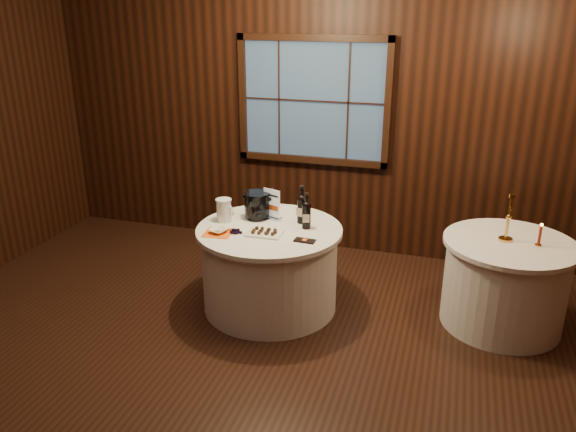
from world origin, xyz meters
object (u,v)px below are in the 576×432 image
(sign_stand, at_px, (273,208))
(chocolate_plate, at_px, (264,233))
(ice_bucket, at_px, (257,205))
(chocolate_box, at_px, (305,241))
(port_bottle_left, at_px, (302,207))
(glass_pitcher, at_px, (224,210))
(brass_candlestick, at_px, (508,224))
(side_table, at_px, (504,283))
(main_table, at_px, (270,267))
(cracker_bowl, at_px, (218,231))
(red_candle, at_px, (540,237))
(grape_bunch, at_px, (236,231))
(port_bottle_right, at_px, (306,213))

(sign_stand, height_order, chocolate_plate, sign_stand)
(ice_bucket, xyz_separation_m, chocolate_box, (0.56, -0.39, -0.12))
(sign_stand, distance_m, port_bottle_left, 0.28)
(chocolate_box, height_order, glass_pitcher, glass_pitcher)
(chocolate_plate, xyz_separation_m, brass_candlestick, (1.95, 0.47, 0.13))
(chocolate_plate, bearing_deg, side_table, 12.85)
(main_table, bearing_deg, ice_bucket, 133.29)
(cracker_bowl, bearing_deg, red_candle, 11.12)
(sign_stand, xyz_separation_m, cracker_bowl, (-0.34, -0.46, -0.08))
(glass_pitcher, relative_size, brass_candlestick, 0.50)
(ice_bucket, height_order, chocolate_plate, ice_bucket)
(port_bottle_left, bearing_deg, side_table, 21.12)
(sign_stand, distance_m, red_candle, 2.25)
(ice_bucket, relative_size, cracker_bowl, 1.74)
(sign_stand, relative_size, red_candle, 1.49)
(chocolate_plate, bearing_deg, grape_bunch, -167.78)
(chocolate_plate, bearing_deg, chocolate_box, -6.47)
(glass_pitcher, bearing_deg, chocolate_box, 1.50)
(main_table, height_order, chocolate_plate, chocolate_plate)
(ice_bucket, distance_m, grape_bunch, 0.42)
(ice_bucket, xyz_separation_m, chocolate_plate, (0.19, -0.35, -0.11))
(side_table, height_order, glass_pitcher, glass_pitcher)
(port_bottle_left, xyz_separation_m, chocolate_plate, (-0.23, -0.36, -0.13))
(ice_bucket, bearing_deg, main_table, -46.71)
(glass_pitcher, distance_m, brass_candlestick, 2.41)
(side_table, height_order, port_bottle_right, port_bottle_right)
(chocolate_plate, xyz_separation_m, glass_pitcher, (-0.45, 0.20, 0.09))
(port_bottle_right, distance_m, grape_bunch, 0.63)
(chocolate_box, height_order, brass_candlestick, brass_candlestick)
(sign_stand, distance_m, chocolate_plate, 0.39)
(port_bottle_right, bearing_deg, red_candle, -7.61)
(main_table, height_order, chocolate_box, chocolate_box)
(port_bottle_right, relative_size, ice_bucket, 1.31)
(chocolate_box, bearing_deg, red_candle, 17.93)
(main_table, relative_size, ice_bucket, 5.20)
(main_table, distance_m, port_bottle_right, 0.61)
(grape_bunch, xyz_separation_m, glass_pitcher, (-0.21, 0.25, 0.08))
(sign_stand, xyz_separation_m, red_candle, (2.25, 0.05, -0.02))
(chocolate_plate, relative_size, chocolate_box, 1.77)
(port_bottle_left, bearing_deg, sign_stand, -165.17)
(chocolate_plate, xyz_separation_m, grape_bunch, (-0.24, -0.05, 0.00))
(port_bottle_right, xyz_separation_m, grape_bunch, (-0.54, -0.30, -0.12))
(side_table, xyz_separation_m, chocolate_plate, (-1.99, -0.45, 0.40))
(grape_bunch, relative_size, cracker_bowl, 1.20)
(sign_stand, height_order, cracker_bowl, sign_stand)
(ice_bucket, xyz_separation_m, glass_pitcher, (-0.26, -0.15, -0.03))
(brass_candlestick, bearing_deg, chocolate_plate, -166.57)
(side_table, relative_size, grape_bunch, 6.34)
(main_table, relative_size, chocolate_box, 7.47)
(glass_pitcher, height_order, cracker_bowl, glass_pitcher)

